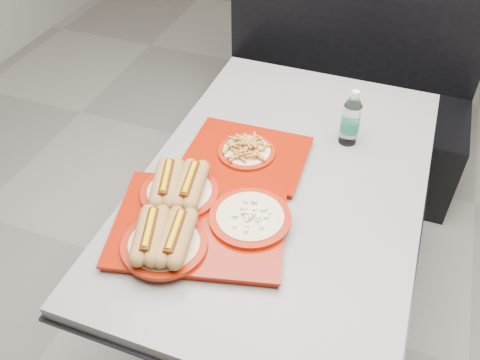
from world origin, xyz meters
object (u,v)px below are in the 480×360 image
(tray_near, at_px, (193,217))
(tray_far, at_px, (247,153))
(diner_table, at_px, (281,213))
(water_bottle, at_px, (351,121))
(booth_bench, at_px, (339,96))

(tray_near, height_order, tray_far, tray_near)
(diner_table, height_order, water_bottle, water_bottle)
(booth_bench, distance_m, tray_near, 1.46)
(diner_table, relative_size, tray_near, 2.44)
(tray_near, bearing_deg, water_bottle, 58.34)
(tray_near, bearing_deg, tray_far, 83.13)
(diner_table, bearing_deg, booth_bench, 90.00)
(diner_table, xyz_separation_m, water_bottle, (0.16, 0.27, 0.26))
(diner_table, bearing_deg, tray_far, 159.70)
(diner_table, xyz_separation_m, tray_near, (-0.19, -0.30, 0.21))
(tray_near, relative_size, tray_far, 1.40)
(diner_table, height_order, tray_far, tray_far)
(booth_bench, xyz_separation_m, water_bottle, (0.16, -0.82, 0.44))
(diner_table, distance_m, tray_far, 0.25)
(tray_far, bearing_deg, water_bottle, 34.71)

